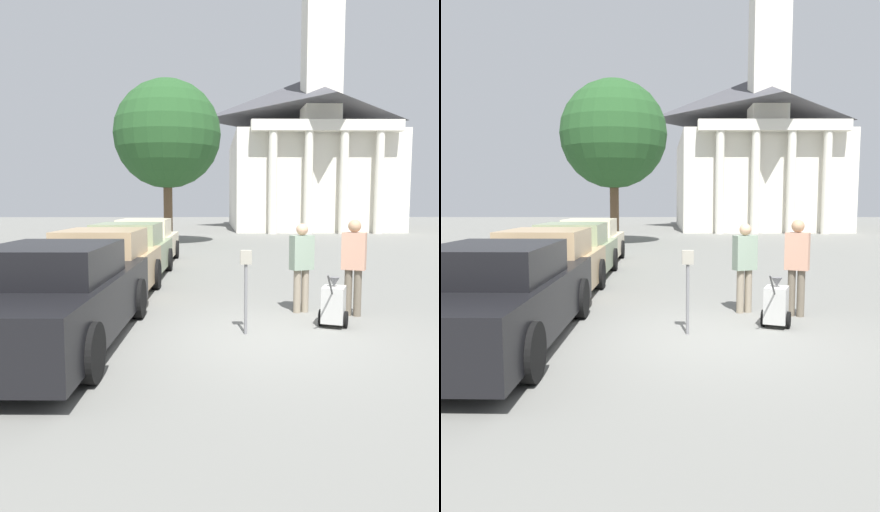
# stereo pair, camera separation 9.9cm
# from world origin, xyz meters

# --- Properties ---
(ground_plane) EXTENTS (120.00, 120.00, 0.00)m
(ground_plane) POSITION_xyz_m (0.00, 0.00, 0.00)
(ground_plane) COLOR slate
(parked_car_black) EXTENTS (2.07, 5.26, 1.49)m
(parked_car_black) POSITION_xyz_m (-3.04, -0.30, 0.71)
(parked_car_black) COLOR black
(parked_car_black) RESTS_ON ground_plane
(parked_car_tan) EXTENTS (2.02, 4.75, 1.53)m
(parked_car_tan) POSITION_xyz_m (-3.04, 2.86, 0.71)
(parked_car_tan) COLOR tan
(parked_car_tan) RESTS_ON ground_plane
(parked_car_sage) EXTENTS (2.08, 4.81, 1.52)m
(parked_car_sage) POSITION_xyz_m (-3.04, 6.02, 0.70)
(parked_car_sage) COLOR gray
(parked_car_sage) RESTS_ON ground_plane
(parked_car_cream) EXTENTS (2.03, 4.83, 1.51)m
(parked_car_cream) POSITION_xyz_m (-3.04, 9.37, 0.69)
(parked_car_cream) COLOR beige
(parked_car_cream) RESTS_ON ground_plane
(parking_meter) EXTENTS (0.18, 0.09, 1.34)m
(parking_meter) POSITION_xyz_m (-0.25, 0.22, 0.94)
(parking_meter) COLOR slate
(parking_meter) RESTS_ON ground_plane
(person_worker) EXTENTS (0.47, 0.35, 1.69)m
(person_worker) POSITION_xyz_m (0.91, 1.78, 0.96)
(person_worker) COLOR gray
(person_worker) RESTS_ON ground_plane
(person_supervisor) EXTENTS (0.47, 0.38, 1.77)m
(person_supervisor) POSITION_xyz_m (1.81, 1.48, 1.01)
(person_supervisor) COLOR #665B4C
(person_supervisor) RESTS_ON ground_plane
(equipment_cart) EXTENTS (0.56, 0.99, 1.00)m
(equipment_cart) POSITION_xyz_m (1.26, 0.66, 0.39)
(equipment_cart) COLOR #B2B2AD
(equipment_cart) RESTS_ON ground_plane
(church) EXTENTS (11.68, 15.17, 25.96)m
(church) POSITION_xyz_m (6.56, 32.03, 6.26)
(church) COLOR silver
(church) RESTS_ON ground_plane
(shade_tree) EXTENTS (5.21, 5.21, 7.95)m
(shade_tree) POSITION_xyz_m (-2.95, 17.19, 5.33)
(shade_tree) COLOR brown
(shade_tree) RESTS_ON ground_plane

